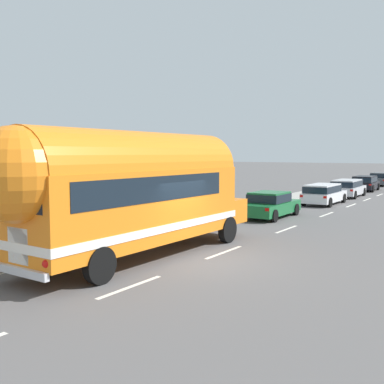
{
  "coord_description": "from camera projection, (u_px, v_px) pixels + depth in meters",
  "views": [
    {
      "loc": [
        7.58,
        -11.97,
        3.41
      ],
      "look_at": [
        -2.05,
        2.53,
        1.92
      ],
      "focal_mm": 42.27,
      "sensor_mm": 36.0,
      "label": 1
    }
  ],
  "objects": [
    {
      "name": "car_third",
      "position": [
        347.0,
        187.0,
        35.26
      ],
      "size": [
        2.02,
        4.71,
        1.37
      ],
      "color": "silver",
      "rests_on": "ground"
    },
    {
      "name": "car_lead",
      "position": [
        270.0,
        204.0,
        24.06
      ],
      "size": [
        2.0,
        4.51,
        1.37
      ],
      "color": "#196633",
      "rests_on": "ground"
    },
    {
      "name": "car_second",
      "position": [
        323.0,
        193.0,
        30.13
      ],
      "size": [
        1.9,
        4.77,
        1.37
      ],
      "color": "white",
      "rests_on": "ground"
    },
    {
      "name": "ground_plane",
      "position": [
        202.0,
        261.0,
        14.4
      ],
      "size": [
        300.0,
        300.0,
        0.0
      ],
      "primitive_type": "plane",
      "color": "#565454"
    },
    {
      "name": "sidewalk_slab",
      "position": [
        222.0,
        213.0,
        25.44
      ],
      "size": [
        2.14,
        90.0,
        0.15
      ],
      "primitive_type": "cube",
      "color": "#9E9B93",
      "rests_on": "ground"
    },
    {
      "name": "lane_markings",
      "position": [
        279.0,
        211.0,
        26.58
      ],
      "size": [
        4.04,
        80.0,
        0.01
      ],
      "color": "silver",
      "rests_on": "ground"
    },
    {
      "name": "car_fourth",
      "position": [
        365.0,
        182.0,
        41.02
      ],
      "size": [
        2.02,
        4.38,
        1.37
      ],
      "color": "black",
      "rests_on": "ground"
    },
    {
      "name": "painted_bus",
      "position": [
        128.0,
        189.0,
        14.25
      ],
      "size": [
        2.69,
        11.24,
        4.12
      ],
      "color": "orange",
      "rests_on": "ground"
    },
    {
      "name": "car_fifth",
      "position": [
        380.0,
        179.0,
        47.69
      ],
      "size": [
        2.02,
        4.31,
        1.37
      ],
      "color": "#474C51",
      "rests_on": "ground"
    }
  ]
}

